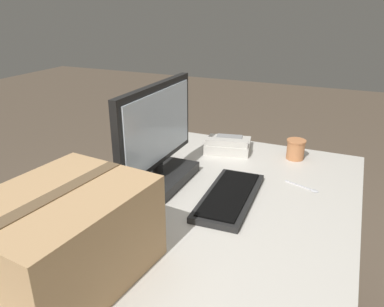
% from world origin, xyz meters
% --- Properties ---
extents(monitor, '(0.53, 0.22, 0.39)m').
position_xyz_m(monitor, '(0.30, 0.30, 0.88)').
color(monitor, black).
rests_on(monitor, office_desk).
extents(keyboard, '(0.42, 0.19, 0.03)m').
position_xyz_m(keyboard, '(0.27, -0.01, 0.74)').
color(keyboard, black).
rests_on(keyboard, office_desk).
extents(desk_phone, '(0.22, 0.24, 0.08)m').
position_xyz_m(desk_phone, '(0.73, 0.16, 0.75)').
color(desk_phone, beige).
rests_on(desk_phone, office_desk).
extents(paper_cup_right, '(0.09, 0.09, 0.09)m').
position_xyz_m(paper_cup_right, '(0.75, -0.16, 0.77)').
color(paper_cup_right, '#BC7547').
rests_on(paper_cup_right, office_desk).
extents(spoon, '(0.06, 0.14, 0.00)m').
position_xyz_m(spoon, '(0.47, -0.25, 0.73)').
color(spoon, silver).
rests_on(spoon, office_desk).
extents(cardboard_box, '(0.46, 0.37, 0.25)m').
position_xyz_m(cardboard_box, '(-0.29, 0.25, 0.85)').
color(cardboard_box, tan).
rests_on(cardboard_box, office_desk).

